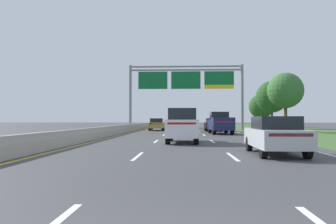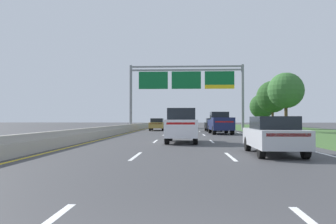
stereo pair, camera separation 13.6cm
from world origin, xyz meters
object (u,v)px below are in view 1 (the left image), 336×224
at_px(roadside_tree_distant, 261,106).
at_px(car_black_right_lane_sedan, 213,124).
at_px(overhead_sign_gantry, 186,83).
at_px(roadside_tree_far, 272,97).
at_px(pickup_truck_navy, 220,123).
at_px(roadside_tree_mid, 285,91).
at_px(car_silver_right_lane_sedan, 275,135).
at_px(car_darkgreen_centre_lane_suv, 184,121).
at_px(car_white_centre_lane_suv, 183,125).
at_px(car_gold_left_lane_sedan, 157,124).

bearing_deg(roadside_tree_distant, car_black_right_lane_sedan, -115.40).
height_order(overhead_sign_gantry, roadside_tree_far, overhead_sign_gantry).
relative_size(pickup_truck_navy, roadside_tree_far, 0.74).
bearing_deg(roadside_tree_mid, car_silver_right_lane_sedan, -107.69).
distance_m(roadside_tree_far, roadside_tree_distant, 12.97).
relative_size(car_darkgreen_centre_lane_suv, car_white_centre_lane_suv, 1.00).
xyz_separation_m(overhead_sign_gantry, pickup_truck_navy, (3.32, -10.48, -5.09)).
xyz_separation_m(pickup_truck_navy, car_silver_right_lane_sedan, (0.11, -19.54, -0.26)).
relative_size(car_white_centre_lane_suv, roadside_tree_far, 0.64).
bearing_deg(roadside_tree_distant, pickup_truck_navy, -109.63).
height_order(car_gold_left_lane_sedan, roadside_tree_mid, roadside_tree_mid).
relative_size(car_silver_right_lane_sedan, roadside_tree_distant, 0.71).
distance_m(car_silver_right_lane_sedan, roadside_tree_far, 39.84).
relative_size(car_silver_right_lane_sedan, car_gold_left_lane_sedan, 1.01).
height_order(car_black_right_lane_sedan, car_darkgreen_centre_lane_suv, car_darkgreen_centre_lane_suv).
relative_size(roadside_tree_far, roadside_tree_distant, 1.17).
height_order(car_silver_right_lane_sedan, roadside_tree_far, roadside_tree_far).
bearing_deg(roadside_tree_distant, roadside_tree_mid, -97.53).
xyz_separation_m(car_gold_left_lane_sedan, roadside_tree_distant, (18.39, 21.92, 3.12)).
distance_m(pickup_truck_navy, car_gold_left_lane_sedan, 12.08).
bearing_deg(car_silver_right_lane_sedan, roadside_tree_far, -13.29).
bearing_deg(car_black_right_lane_sedan, pickup_truck_navy, 179.51).
height_order(pickup_truck_navy, roadside_tree_far, roadside_tree_far).
bearing_deg(car_white_centre_lane_suv, car_black_right_lane_sedan, -9.02).
height_order(car_black_right_lane_sedan, roadside_tree_far, roadside_tree_far).
relative_size(car_black_right_lane_sedan, car_white_centre_lane_suv, 0.93).
bearing_deg(car_silver_right_lane_sedan, car_white_centre_lane_suv, 30.13).
distance_m(car_gold_left_lane_sedan, car_white_centre_lane_suv, 22.67).
bearing_deg(roadside_tree_mid, car_gold_left_lane_sedan, 159.09).
xyz_separation_m(car_black_right_lane_sedan, car_white_centre_lane_suv, (-3.66, -20.39, 0.28)).
distance_m(overhead_sign_gantry, roadside_tree_far, 15.78).
bearing_deg(roadside_tree_distant, car_darkgreen_centre_lane_suv, -141.91).
relative_size(overhead_sign_gantry, car_white_centre_lane_suv, 3.18).
bearing_deg(car_white_centre_lane_suv, pickup_truck_navy, -15.25).
relative_size(car_gold_left_lane_sedan, roadside_tree_mid, 0.66).
distance_m(pickup_truck_navy, car_black_right_lane_sedan, 7.77).
height_order(pickup_truck_navy, roadside_tree_mid, roadside_tree_mid).
xyz_separation_m(car_black_right_lane_sedan, roadside_tree_mid, (7.73, -3.61, 3.81)).
relative_size(roadside_tree_mid, roadside_tree_far, 0.90).
distance_m(car_darkgreen_centre_lane_suv, roadside_tree_distant, 19.05).
relative_size(car_white_centre_lane_suv, roadside_tree_distant, 0.75).
distance_m(car_silver_right_lane_sedan, car_gold_left_lane_sedan, 30.19).
bearing_deg(car_white_centre_lane_suv, overhead_sign_gantry, 0.17).
height_order(car_darkgreen_centre_lane_suv, car_gold_left_lane_sedan, car_darkgreen_centre_lane_suv).
xyz_separation_m(roadside_tree_mid, roadside_tree_far, (2.34, 14.68, 0.27)).
xyz_separation_m(car_black_right_lane_sedan, roadside_tree_far, (10.07, 11.07, 4.09)).
bearing_deg(roadside_tree_far, roadside_tree_distant, 84.22).
distance_m(car_darkgreen_centre_lane_suv, car_gold_left_lane_sedan, 10.89).
height_order(car_darkgreen_centre_lane_suv, roadside_tree_distant, roadside_tree_distant).
height_order(overhead_sign_gantry, car_darkgreen_centre_lane_suv, overhead_sign_gantry).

